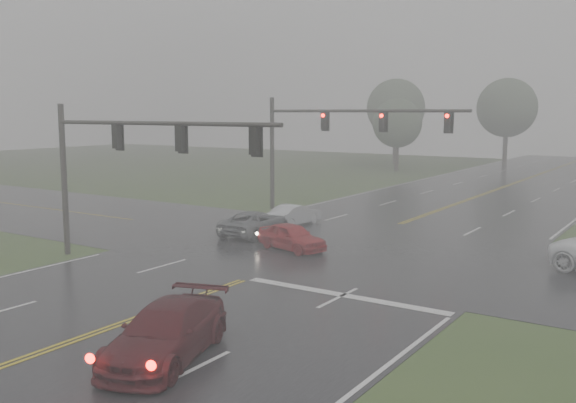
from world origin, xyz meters
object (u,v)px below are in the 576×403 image
Objects in this scene: signal_gantry_near at (119,152)px; sedan_red at (292,250)px; sedan_silver at (294,225)px; car_grey at (255,235)px; sedan_maroon at (167,359)px; signal_gantry_far at (327,132)px.

sedan_red is at bearing 54.62° from signal_gantry_near.
sedan_silver is 3.84m from car_grey.
signal_gantry_near is (-4.78, -6.73, 5.10)m from sedan_red.
sedan_silver is (-3.72, 6.02, 0.00)m from sedan_red.
car_grey is (-8.76, 16.06, 0.00)m from sedan_maroon.
signal_gantry_near is at bearing 79.53° from car_grey.
signal_gantry_far is at bearing -79.84° from sedan_silver.
sedan_red is at bearing 125.36° from sedan_silver.
signal_gantry_near is 17.54m from signal_gantry_far.
sedan_red is at bearing 146.02° from car_grey.
sedan_maroon is 1.35× the size of sedan_silver.
signal_gantry_near is (-1.05, -12.74, 5.10)m from sedan_silver.
car_grey is 10.26m from signal_gantry_far.
sedan_maroon is 21.67m from sedan_silver.
signal_gantry_far is at bearing 88.35° from signal_gantry_near.
signal_gantry_near is (-0.88, -8.90, 5.10)m from car_grey.
sedan_maroon is 14.71m from sedan_red.
signal_gantry_near reaches higher than sedan_maroon.
signal_gantry_far is (-4.28, 10.80, 5.54)m from sedan_red.
sedan_silver is 7.34m from signal_gantry_far.
sedan_red is 0.28× the size of signal_gantry_far.
signal_gantry_far reaches higher than sedan_red.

